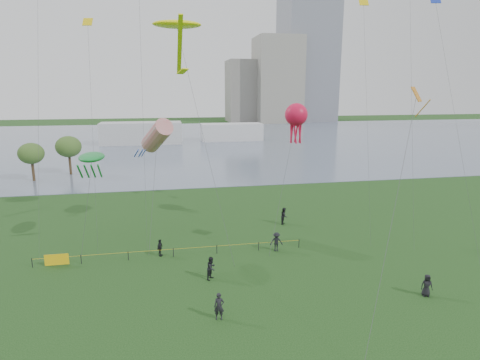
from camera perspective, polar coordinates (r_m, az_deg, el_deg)
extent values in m
plane|color=#143410|center=(25.80, 4.47, -22.76)|extent=(400.00, 400.00, 0.00)
cube|color=slate|center=(121.27, -7.95, 5.58)|extent=(400.00, 120.00, 0.08)
cube|color=gray|center=(189.45, 5.31, 13.96)|extent=(20.00, 20.00, 38.00)
cube|color=slate|center=(191.95, 0.66, 12.50)|extent=(16.00, 18.00, 28.00)
cube|color=silver|center=(116.00, -13.83, 6.50)|extent=(22.00, 8.00, 6.00)
cube|color=silver|center=(120.49, -1.23, 6.84)|extent=(18.00, 7.00, 5.00)
cylinder|color=#3B2B1B|center=(74.86, -27.32, 0.93)|extent=(0.44, 0.44, 2.88)
ellipsoid|color=#446728|center=(74.34, -27.57, 3.37)|extent=(4.10, 4.10, 3.46)
cylinder|color=#3B2B1B|center=(77.93, -22.99, 1.85)|extent=(0.44, 0.44, 3.11)
ellipsoid|color=#446728|center=(77.40, -23.22, 4.38)|extent=(4.42, 4.42, 3.73)
cylinder|color=black|center=(39.41, -27.47, -10.40)|extent=(0.07, 0.07, 0.85)
cylinder|color=black|center=(38.42, -21.66, -10.42)|extent=(0.07, 0.07, 0.85)
cylinder|color=black|center=(37.83, -15.62, -10.34)|extent=(0.07, 0.07, 0.85)
cylinder|color=black|center=(37.66, -9.45, -10.13)|extent=(0.07, 0.07, 0.85)
cylinder|color=black|center=(37.91, -3.31, -9.81)|extent=(0.07, 0.07, 0.85)
cylinder|color=black|center=(38.57, 2.67, -9.39)|extent=(0.07, 0.07, 0.85)
cylinder|color=black|center=(39.63, 8.38, -8.90)|extent=(0.07, 0.07, 0.85)
cylinder|color=gold|center=(37.53, -9.47, -9.68)|extent=(24.00, 0.03, 0.03)
cube|color=yellow|center=(38.82, -24.62, -10.26)|extent=(2.00, 0.04, 1.00)
imported|color=black|center=(33.06, -4.09, -12.37)|extent=(1.13, 1.16, 1.89)
imported|color=black|center=(38.39, 5.20, -8.74)|extent=(1.29, 0.86, 1.85)
imported|color=black|center=(37.93, -11.32, -9.42)|extent=(0.77, 1.01, 1.60)
imported|color=black|center=(33.54, 25.03, -13.42)|extent=(0.95, 0.76, 1.69)
imported|color=black|center=(27.84, -2.99, -17.53)|extent=(0.76, 0.58, 1.87)
imported|color=black|center=(45.84, 6.30, -5.10)|extent=(1.07, 1.16, 1.92)
cylinder|color=#3F3F42|center=(36.05, -5.02, 5.44)|extent=(3.99, 7.88, 20.81)
ellipsoid|color=#FFF60D|center=(39.96, -8.96, 21.02)|extent=(4.51, 2.82, 0.71)
cube|color=#FFF60D|center=(35.50, -8.58, 18.19)|extent=(0.36, 6.98, 4.09)
cube|color=#FFF60D|center=(31.57, -8.16, 15.07)|extent=(0.95, 0.95, 0.42)
cylinder|color=#3F3F42|center=(40.40, -12.25, -1.65)|extent=(1.13, 7.37, 10.22)
cylinder|color=red|center=(43.10, -11.72, 6.17)|extent=(3.81, 5.23, 3.93)
cylinder|color=#1938B5|center=(42.17, -13.55, 3.75)|extent=(0.60, 1.13, 0.88)
cylinder|color=#1938B5|center=(42.56, -13.90, 3.81)|extent=(0.60, 1.13, 0.88)
cylinder|color=#1938B5|center=(42.44, -14.52, 3.75)|extent=(0.60, 1.13, 0.88)
cylinder|color=#1938B5|center=(41.98, -14.55, 3.65)|extent=(0.60, 1.13, 0.88)
cylinder|color=#1938B5|center=(41.81, -13.95, 3.65)|extent=(0.60, 1.13, 0.88)
cylinder|color=#3F3F42|center=(39.06, -21.01, -3.67)|extent=(1.38, 1.77, 8.98)
ellipsoid|color=#188835|center=(38.82, -20.34, 3.09)|extent=(2.23, 4.02, 0.78)
cylinder|color=#188835|center=(37.59, -21.81, 1.12)|extent=(0.16, 1.79, 1.54)
cylinder|color=#188835|center=(37.49, -20.99, 1.16)|extent=(0.16, 1.79, 1.54)
cylinder|color=#188835|center=(37.39, -20.16, 1.20)|extent=(0.16, 1.79, 1.54)
cylinder|color=#188835|center=(37.30, -19.33, 1.23)|extent=(0.16, 1.79, 1.54)
cylinder|color=#3F3F42|center=(39.02, 6.19, -0.25)|extent=(4.28, 6.16, 12.46)
sphere|color=red|center=(41.67, 8.00, 9.19)|extent=(2.33, 2.33, 2.33)
cylinder|color=red|center=(41.96, 8.59, 7.00)|extent=(0.18, 0.54, 2.60)
cylinder|color=red|center=(42.28, 8.07, 7.06)|extent=(0.49, 0.36, 2.61)
cylinder|color=red|center=(42.13, 7.42, 7.06)|extent=(0.49, 0.36, 2.61)
cylinder|color=red|center=(41.64, 7.28, 7.00)|extent=(0.18, 0.54, 2.60)
cylinder|color=red|center=(41.31, 7.79, 6.94)|extent=(0.49, 0.36, 2.61)
cylinder|color=red|center=(41.47, 8.45, 6.94)|extent=(0.49, 0.36, 2.61)
cylinder|color=#3F3F42|center=(27.52, 21.00, -4.27)|extent=(8.58, 10.26, 14.63)
cube|color=orange|center=(33.06, 23.80, 11.10)|extent=(1.35, 1.35, 1.10)
cylinder|color=orange|center=(32.34, 24.54, 9.24)|extent=(0.08, 1.58, 1.35)
cube|color=yellow|center=(43.33, -20.86, 20.28)|extent=(1.04, 1.00, 0.76)
cube|color=yellow|center=(43.66, 17.18, 23.06)|extent=(0.93, 0.60, 0.76)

